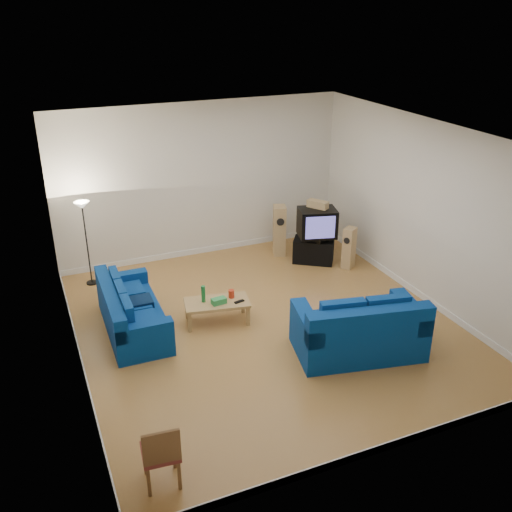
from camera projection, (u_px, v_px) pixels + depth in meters
name	position (u px, v px, depth m)	size (l,w,h in m)	color
room	(266.00, 240.00, 8.93)	(6.01, 6.51, 3.21)	olive
sofa_three_seat	(130.00, 314.00, 9.30)	(0.91, 2.05, 0.79)	navy
sofa_loveseat	(360.00, 333.00, 8.66)	(2.08, 1.43, 0.95)	navy
coffee_table	(217.00, 304.00, 9.52)	(1.15, 0.73, 0.39)	tan
bottle	(203.00, 294.00, 9.43)	(0.07, 0.07, 0.29)	#197233
tissue_box	(219.00, 301.00, 9.41)	(0.24, 0.13, 0.10)	green
red_canister	(231.00, 294.00, 9.60)	(0.10, 0.10, 0.14)	red
remote	(239.00, 301.00, 9.48)	(0.17, 0.05, 0.02)	black
tv_stand	(313.00, 250.00, 11.76)	(0.81, 0.45, 0.50)	black
av_receiver	(316.00, 237.00, 11.64)	(0.43, 0.35, 0.10)	black
television	(317.00, 223.00, 11.45)	(0.85, 0.72, 0.57)	black
centre_speaker	(318.00, 204.00, 11.39)	(0.42, 0.17, 0.15)	tan
speaker_left	(279.00, 230.00, 11.99)	(0.34, 0.38, 1.08)	tan
speaker_right	(349.00, 248.00, 11.43)	(0.32, 0.31, 0.86)	tan
floor_lamp	(83.00, 217.00, 10.39)	(0.28, 0.28, 1.65)	black
dining_chair	(161.00, 453.00, 6.22)	(0.45, 0.45, 0.86)	brown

